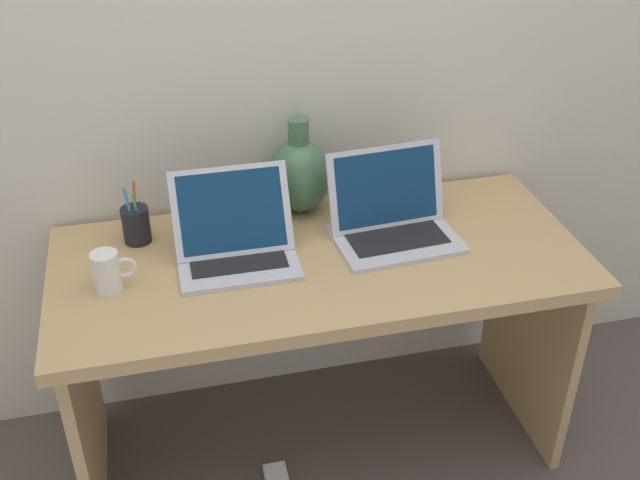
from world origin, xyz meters
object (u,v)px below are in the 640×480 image
at_px(green_vase, 299,174).
at_px(power_brick, 276,474).
at_px(pen_cup, 136,224).
at_px(laptop_right, 391,215).
at_px(laptop_left, 235,237).
at_px(coffee_mug, 108,271).

relative_size(green_vase, power_brick, 4.22).
distance_m(green_vase, pen_cup, 0.50).
relative_size(pen_cup, power_brick, 2.64).
bearing_deg(green_vase, laptop_right, -42.71).
height_order(laptop_left, pen_cup, laptop_left).
distance_m(laptop_right, green_vase, 0.31).
xyz_separation_m(laptop_right, coffee_mug, (-0.79, -0.09, -0.01)).
bearing_deg(coffee_mug, power_brick, -11.82).
relative_size(laptop_left, coffee_mug, 2.87).
distance_m(laptop_left, coffee_mug, 0.35).
bearing_deg(laptop_right, coffee_mug, -173.61).
distance_m(pen_cup, power_brick, 0.89).
relative_size(coffee_mug, power_brick, 1.61).
height_order(laptop_right, coffee_mug, laptop_right).
bearing_deg(green_vase, laptop_left, -136.31).
bearing_deg(coffee_mug, green_vase, 27.56).
xyz_separation_m(laptop_left, coffee_mug, (-0.34, -0.08, -0.01)).
height_order(pen_cup, power_brick, pen_cup).
xyz_separation_m(pen_cup, power_brick, (0.32, -0.30, -0.77)).
relative_size(laptop_left, green_vase, 1.10).
bearing_deg(pen_cup, coffee_mug, -109.48).
height_order(laptop_right, green_vase, green_vase).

